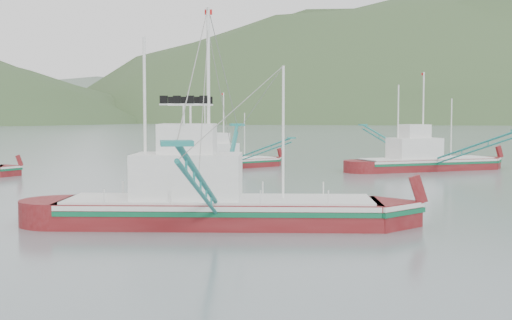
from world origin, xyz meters
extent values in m
plane|color=slate|center=(0.00, 0.00, 0.00)|extent=(1200.00, 1200.00, 0.00)
cube|color=maroon|center=(-2.76, 1.31, 0.23)|extent=(17.71, 7.83, 2.29)
cube|color=silver|center=(-2.76, 1.31, 1.20)|extent=(17.39, 7.85, 0.25)
cube|color=#0D5E39|center=(-2.76, 1.31, 0.91)|extent=(17.39, 7.88, 0.25)
cube|color=silver|center=(-2.76, 1.31, 1.43)|extent=(16.82, 7.44, 0.14)
cube|color=silver|center=(-4.44, 1.65, 2.63)|extent=(6.32, 4.70, 2.51)
cube|color=silver|center=(-4.44, 1.65, 4.69)|extent=(3.41, 3.05, 1.60)
cylinder|color=white|center=(-3.32, 1.43, 6.51)|extent=(0.18, 0.18, 10.29)
cylinder|color=white|center=(-6.68, 2.10, 5.74)|extent=(0.16, 0.16, 8.74)
cylinder|color=white|center=(0.60, 0.65, 4.97)|extent=(0.14, 0.14, 7.20)
cube|color=maroon|center=(22.58, 33.71, 0.20)|extent=(15.49, 6.87, 2.00)
cube|color=silver|center=(22.58, 33.71, 1.05)|extent=(15.22, 6.89, 0.22)
cube|color=#0D5E39|center=(22.58, 33.71, 0.80)|extent=(15.22, 6.91, 0.22)
cube|color=silver|center=(22.58, 33.71, 1.25)|extent=(14.72, 6.53, 0.12)
cube|color=silver|center=(21.11, 33.42, 2.30)|extent=(5.53, 4.12, 2.20)
cube|color=silver|center=(21.11, 33.42, 4.10)|extent=(2.98, 2.67, 1.40)
cylinder|color=white|center=(22.09, 33.61, 5.70)|extent=(0.16, 0.16, 9.00)
cylinder|color=white|center=(19.15, 33.02, 5.02)|extent=(0.14, 0.14, 7.65)
cylinder|color=white|center=(25.52, 34.30, 4.35)|extent=(0.12, 0.12, 6.30)
cube|color=maroon|center=(2.31, 39.94, 0.16)|extent=(12.10, 8.45, 1.60)
cube|color=silver|center=(2.31, 39.94, 0.84)|extent=(11.91, 8.39, 0.18)
cube|color=#0D5E39|center=(2.31, 39.94, 0.64)|extent=(11.92, 8.41, 0.18)
cube|color=silver|center=(2.31, 39.94, 1.00)|extent=(11.49, 8.03, 0.10)
cube|color=silver|center=(1.25, 39.38, 1.84)|extent=(4.73, 4.13, 1.76)
cube|color=silver|center=(1.25, 39.38, 3.28)|extent=(2.66, 2.53, 1.12)
cylinder|color=white|center=(1.95, 39.75, 4.56)|extent=(0.13, 0.13, 7.20)
cylinder|color=white|center=(-0.17, 38.63, 4.02)|extent=(0.11, 0.11, 6.12)
cylinder|color=white|center=(4.43, 41.06, 3.48)|extent=(0.10, 0.10, 5.04)
ellipsoid|color=#334C27|center=(240.00, 430.00, 0.00)|extent=(684.00, 432.00, 306.00)
ellipsoid|color=slate|center=(30.00, 560.00, 0.00)|extent=(960.00, 400.00, 240.00)
camera|label=1|loc=(-6.93, -36.61, 6.16)|focal=50.00mm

